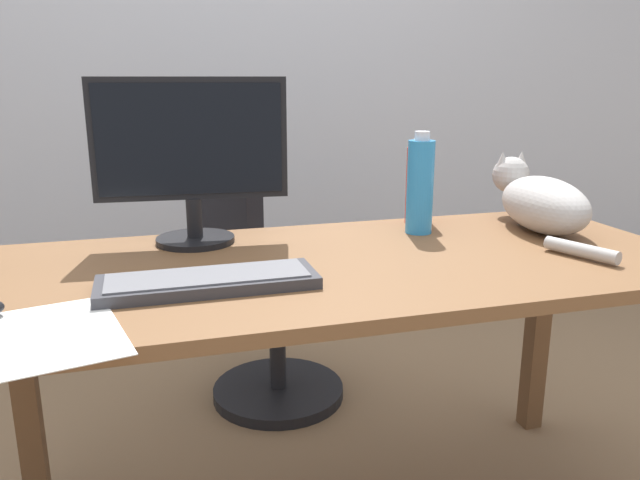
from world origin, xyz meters
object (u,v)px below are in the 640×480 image
Objects in this scene: monitor at (191,155)px; spray_bottle at (419,184)px; cat at (540,201)px; office_chair at (265,296)px; water_bottle at (420,186)px; keyboard at (208,281)px.

monitor is 0.66m from spray_bottle.
spray_bottle is at bearing 149.62° from cat.
office_chair is at bearing 132.37° from spray_bottle.
office_chair is at bearing 138.75° from cat.
cat is at bearing -7.44° from monitor.
water_bottle is at bearing -57.76° from office_chair.
monitor is 1.97× the size of spray_bottle.
spray_bottle is (0.65, 0.41, 0.10)m from keyboard.
office_chair is 3.41× the size of water_bottle.
cat reaches higher than keyboard.
cat is (0.67, -0.59, 0.41)m from office_chair.
water_bottle reaches higher than cat.
spray_bottle reaches higher than office_chair.
office_chair is 0.98m from cat.
water_bottle is 1.13× the size of spray_bottle.
monitor is at bearing 172.56° from cat.
monitor is at bearing 88.85° from keyboard.
keyboard is at bearing -108.17° from office_chair.
water_bottle is 0.12m from spray_bottle.
water_bottle is at bearing -114.25° from spray_bottle.
keyboard is at bearing -147.78° from spray_bottle.
office_chair is at bearing 60.29° from monitor.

